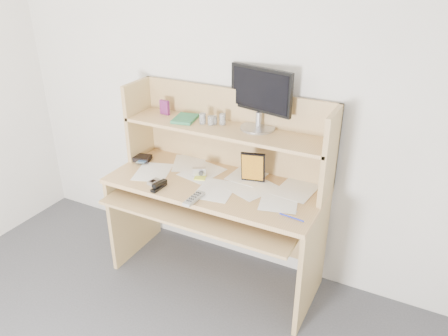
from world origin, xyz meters
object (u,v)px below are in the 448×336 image
at_px(keyboard, 195,195).
at_px(monitor, 260,97).
at_px(game_case, 253,167).
at_px(tv_remote, 194,199).
at_px(desk, 220,185).

xyz_separation_m(keyboard, monitor, (0.30, 0.32, 0.62)).
distance_m(keyboard, game_case, 0.42).
relative_size(tv_remote, game_case, 0.83).
xyz_separation_m(desk, game_case, (0.22, 0.03, 0.17)).
xyz_separation_m(desk, monitor, (0.19, 0.17, 0.59)).
height_order(desk, monitor, monitor).
distance_m(keyboard, monitor, 0.76).
xyz_separation_m(keyboard, tv_remote, (0.10, -0.19, 0.10)).
height_order(keyboard, tv_remote, tv_remote).
xyz_separation_m(keyboard, game_case, (0.33, 0.18, 0.20)).
bearing_deg(game_case, keyboard, -165.01).
height_order(keyboard, game_case, game_case).
bearing_deg(tv_remote, desk, 90.65).
relative_size(keyboard, monitor, 1.22).
bearing_deg(keyboard, monitor, 34.33).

